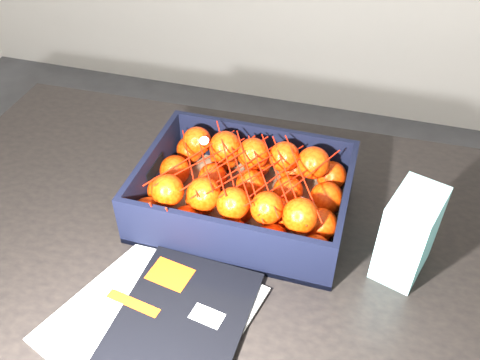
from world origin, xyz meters
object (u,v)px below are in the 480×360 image
(produce_crate, at_px, (244,199))
(table, at_px, (193,250))
(retail_carton, at_px, (408,234))
(magazine_stack, at_px, (162,320))

(produce_crate, bearing_deg, table, -152.93)
(table, relative_size, retail_carton, 7.07)
(table, height_order, magazine_stack, magazine_stack)
(table, height_order, retail_carton, retail_carton)
(table, height_order, produce_crate, produce_crate)
(magazine_stack, relative_size, retail_carton, 2.11)
(retail_carton, bearing_deg, magazine_stack, -129.73)
(table, bearing_deg, magazine_stack, -79.90)
(magazine_stack, height_order, produce_crate, produce_crate)
(table, xyz_separation_m, retail_carton, (0.42, -0.01, 0.19))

